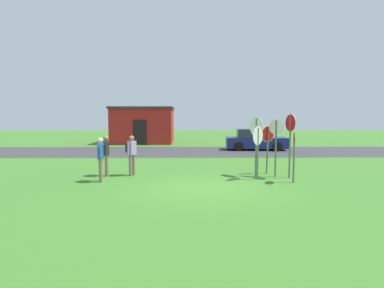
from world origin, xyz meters
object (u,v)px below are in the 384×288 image
Objects in this scene: stop_sign_tallest at (268,141)px; stop_sign_nearest at (294,148)px; stop_sign_leaning_left at (256,135)px; stop_sign_rear_right at (290,135)px; parked_car_on_street at (255,140)px; person_in_blue at (100,157)px; person_near_signs at (106,153)px; stop_sign_leaning_right at (258,143)px; stop_sign_far_back at (276,139)px; person_on_left at (131,152)px.

stop_sign_nearest is at bearing -73.76° from stop_sign_tallest.
stop_sign_leaning_left is 0.95× the size of stop_sign_rear_right.
parked_car_on_street is at bearing 85.77° from stop_sign_rear_right.
stop_sign_leaning_left is at bearing 130.09° from stop_sign_nearest.
person_in_blue and person_near_signs have the same top height.
stop_sign_rear_right is 1.53× the size of person_in_blue.
stop_sign_nearest is 1.15× the size of person_near_signs.
person_in_blue is (-6.10, -0.36, -0.49)m from stop_sign_leaning_right.
person_in_blue is at bearing -172.52° from stop_sign_far_back.
stop_sign_nearest is (1.14, -1.36, -0.41)m from stop_sign_leaning_left.
stop_sign_leaning_left is at bearing 161.11° from stop_sign_rear_right.
stop_sign_far_back reaches higher than person_in_blue.
person_near_signs is (-6.16, 0.82, -0.49)m from stop_sign_leaning_right.
stop_sign_leaning_left is 1.46× the size of person_in_blue.
person_in_blue is at bearing -86.81° from person_near_signs.
person_on_left is (-5.21, 0.20, -0.73)m from stop_sign_leaning_left.
stop_sign_leaning_left is (-2.04, -10.00, 1.02)m from parked_car_on_street.
parked_car_on_street is 12.90m from person_near_signs.
parked_car_on_street is 2.61× the size of person_near_signs.
stop_sign_leaning_right is at bearing -147.46° from stop_sign_far_back.
stop_sign_leaning_left reaches higher than stop_sign_nearest.
stop_sign_rear_right is 7.52m from person_in_blue.
person_near_signs is at bearing 175.79° from stop_sign_rear_right.
stop_sign_nearest is at bearing -28.26° from stop_sign_leaning_right.
stop_sign_tallest is (-0.54, 1.86, 0.12)m from stop_sign_nearest.
person_on_left is at bearing 52.47° from person_in_blue.
stop_sign_far_back reaches higher than stop_sign_tallest.
parked_car_on_street is 2.08× the size of stop_sign_leaning_right.
person_near_signs is at bearing 178.92° from stop_sign_leaning_left.
person_on_left is at bearing 174.39° from stop_sign_rear_right.
person_on_left is (-5.13, 0.90, -0.46)m from stop_sign_leaning_right.
person_in_blue is (-6.96, -0.91, -0.63)m from stop_sign_far_back.
stop_sign_leaning_right reaches higher than stop_sign_tallest.
stop_sign_nearest is at bearing -94.53° from parked_car_on_street.
stop_sign_leaning_right is at bearing -96.81° from stop_sign_leaning_left.
stop_sign_leaning_right is (-2.13, -10.70, 0.75)m from parked_car_on_street.
stop_sign_rear_right is (1.36, 0.26, 0.32)m from stop_sign_leaning_right.
person_on_left is at bearing 170.04° from stop_sign_leaning_right.
stop_sign_rear_right reaches higher than stop_sign_leaning_left.
stop_sign_tallest is at bearing 105.59° from stop_sign_far_back.
parked_car_on_street is 12.20m from person_on_left.
parked_car_on_street is 10.26m from stop_sign_far_back.
stop_sign_leaning_left is 0.75m from stop_sign_leaning_right.
stop_sign_rear_right is at bearing -54.38° from stop_sign_tallest.
stop_sign_rear_right is at bearing -18.89° from stop_sign_leaning_left.
person_in_blue is at bearing -175.20° from stop_sign_rear_right.
stop_sign_rear_right is 1.53× the size of person_on_left.
stop_sign_rear_right reaches higher than person_on_left.
stop_sign_rear_right reaches higher than person_in_blue.
stop_sign_rear_right reaches higher than stop_sign_leaning_right.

